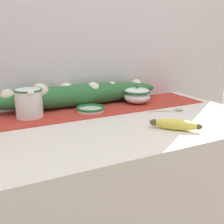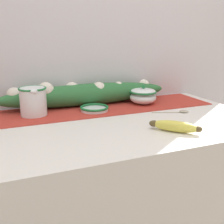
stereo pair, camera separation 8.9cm
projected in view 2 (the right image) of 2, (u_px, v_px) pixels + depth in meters
The scene contains 9 objects.
countertop at pixel (108, 218), 1.22m from camera, with size 1.24×0.68×0.88m, color silver.
back_wall at pixel (80, 36), 1.33m from camera, with size 2.04×0.04×2.40m, color silver.
table_runner at pixel (92, 109), 1.27m from camera, with size 1.14×0.26×0.00m, color #B23328.
cream_pitcher at pixel (33, 100), 1.16m from camera, with size 0.11×0.13×0.12m.
sugar_bowl at pixel (143, 96), 1.36m from camera, with size 0.13×0.13×0.09m.
small_dish at pixel (94, 108), 1.24m from camera, with size 0.13×0.13×0.02m.
banana at pixel (175, 126), 0.98m from camera, with size 0.15×0.15×0.04m.
spoon at pixel (182, 112), 1.22m from camera, with size 0.16×0.07×0.01m.
poinsettia_garland at pixel (85, 94), 1.33m from camera, with size 0.83×0.11×0.12m.
Camera 2 is at (-0.38, -0.97, 1.21)m, focal length 45.00 mm.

